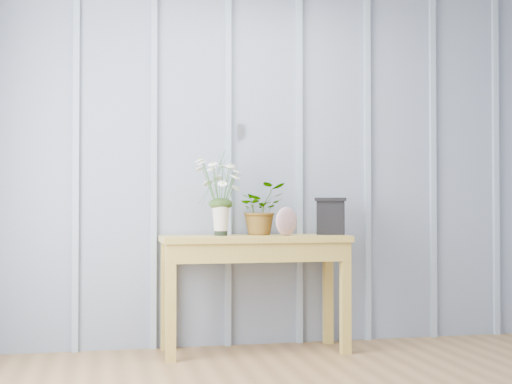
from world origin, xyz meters
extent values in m
cube|color=gray|center=(0.00, 2.25, 1.25)|extent=(4.00, 0.01, 2.50)
cube|color=#A2A1A6|center=(-0.17, 2.23, 1.45)|extent=(0.03, 0.01, 0.10)
cube|color=#8C9EB3|center=(-1.25, 2.23, 1.25)|extent=(0.04, 0.03, 2.50)
cube|color=#8C9EB3|center=(-0.75, 2.23, 1.25)|extent=(0.04, 0.03, 2.50)
cube|color=#8C9EB3|center=(-0.25, 2.23, 1.25)|extent=(0.04, 0.03, 2.50)
cube|color=#8C9EB3|center=(0.25, 2.23, 1.25)|extent=(0.04, 0.03, 2.50)
cube|color=#8C9EB3|center=(0.75, 2.23, 1.25)|extent=(0.04, 0.03, 2.50)
cube|color=#8C9EB3|center=(1.25, 2.23, 1.25)|extent=(0.04, 0.03, 2.50)
cube|color=#8C9EB3|center=(1.75, 2.23, 1.25)|extent=(0.04, 0.03, 2.50)
cube|color=#AB8D3A|center=(-0.12, 1.99, 0.73)|extent=(1.20, 0.45, 0.04)
cube|color=#AB8D3A|center=(-0.12, 1.99, 0.65)|extent=(1.13, 0.42, 0.12)
cube|color=#AB8D3A|center=(-0.67, 1.81, 0.35)|extent=(0.06, 0.06, 0.71)
cube|color=#AB8D3A|center=(0.44, 1.81, 0.35)|extent=(0.06, 0.06, 0.71)
cube|color=#AB8D3A|center=(-0.67, 2.17, 0.35)|extent=(0.06, 0.06, 0.71)
cube|color=#AB8D3A|center=(0.44, 2.17, 0.35)|extent=(0.06, 0.06, 0.71)
cylinder|color=black|center=(-0.34, 2.01, 0.78)|extent=(0.08, 0.08, 0.05)
cone|color=beige|center=(-0.34, 2.01, 0.86)|extent=(0.15, 0.15, 0.19)
ellipsoid|color=#223D16|center=(-0.34, 2.01, 0.95)|extent=(0.15, 0.13, 0.08)
imported|color=#223D16|center=(-0.06, 2.09, 0.92)|extent=(0.35, 0.32, 0.34)
ellipsoid|color=#8A4262|center=(0.07, 1.91, 0.84)|extent=(0.19, 0.14, 0.18)
cube|color=black|center=(0.40, 2.01, 0.86)|extent=(0.22, 0.19, 0.22)
cube|color=black|center=(0.40, 2.01, 0.98)|extent=(0.24, 0.22, 0.02)
camera|label=1|loc=(-1.08, -2.51, 0.94)|focal=50.00mm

